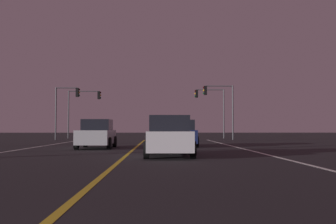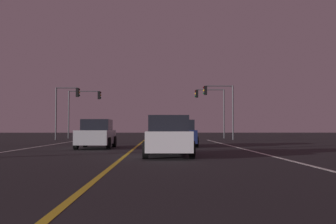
{
  "view_description": "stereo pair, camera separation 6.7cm",
  "coord_description": "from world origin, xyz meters",
  "px_view_note": "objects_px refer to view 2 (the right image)",
  "views": [
    {
      "loc": [
        1.4,
        -1.31,
        1.19
      ],
      "look_at": [
        2.22,
        33.22,
        2.6
      ],
      "focal_mm": 41.96,
      "sensor_mm": 36.0,
      "label": 1
    },
    {
      "loc": [
        1.47,
        -1.31,
        1.19
      ],
      "look_at": [
        2.22,
        33.22,
        2.6
      ],
      "focal_mm": 41.96,
      "sensor_mm": 36.0,
      "label": 2
    }
  ],
  "objects_px": {
    "car_ahead_far": "(180,134)",
    "traffic_light_near_left": "(67,101)",
    "car_lead_same_lane": "(168,137)",
    "traffic_light_near_right": "(219,99)",
    "traffic_light_far_right": "(210,102)",
    "car_oncoming": "(97,134)",
    "traffic_light_far_left": "(85,103)"
  },
  "relations": [
    {
      "from": "traffic_light_near_right",
      "to": "traffic_light_far_left",
      "type": "height_order",
      "value": "traffic_light_near_right"
    },
    {
      "from": "car_ahead_far",
      "to": "traffic_light_far_right",
      "type": "bearing_deg",
      "value": -12.74
    },
    {
      "from": "car_ahead_far",
      "to": "traffic_light_far_left",
      "type": "height_order",
      "value": "traffic_light_far_left"
    },
    {
      "from": "car_ahead_far",
      "to": "traffic_light_near_left",
      "type": "bearing_deg",
      "value": 36.33
    },
    {
      "from": "car_lead_same_lane",
      "to": "traffic_light_far_right",
      "type": "relative_size",
      "value": 0.76
    },
    {
      "from": "traffic_light_near_right",
      "to": "traffic_light_far_right",
      "type": "xyz_separation_m",
      "value": [
        -0.16,
        5.5,
        0.12
      ]
    },
    {
      "from": "traffic_light_far_right",
      "to": "traffic_light_far_left",
      "type": "bearing_deg",
      "value": 0.0
    },
    {
      "from": "traffic_light_near_left",
      "to": "car_ahead_far",
      "type": "bearing_deg",
      "value": -53.67
    },
    {
      "from": "car_oncoming",
      "to": "traffic_light_near_right",
      "type": "bearing_deg",
      "value": 149.15
    },
    {
      "from": "traffic_light_near_left",
      "to": "traffic_light_far_left",
      "type": "distance_m",
      "value": 5.54
    },
    {
      "from": "car_ahead_far",
      "to": "traffic_light_near_left",
      "type": "height_order",
      "value": "traffic_light_near_left"
    },
    {
      "from": "traffic_light_near_left",
      "to": "traffic_light_far_left",
      "type": "relative_size",
      "value": 0.97
    },
    {
      "from": "traffic_light_far_right",
      "to": "traffic_light_near_right",
      "type": "bearing_deg",
      "value": 91.67
    },
    {
      "from": "traffic_light_near_right",
      "to": "traffic_light_far_right",
      "type": "height_order",
      "value": "traffic_light_far_right"
    },
    {
      "from": "car_lead_same_lane",
      "to": "traffic_light_far_right",
      "type": "bearing_deg",
      "value": -10.89
    },
    {
      "from": "car_oncoming",
      "to": "car_lead_same_lane",
      "type": "xyz_separation_m",
      "value": [
        4.07,
        -6.74,
        0.0
      ]
    },
    {
      "from": "car_oncoming",
      "to": "car_ahead_far",
      "type": "bearing_deg",
      "value": 110.26
    },
    {
      "from": "car_oncoming",
      "to": "car_lead_same_lane",
      "type": "relative_size",
      "value": 1.0
    },
    {
      "from": "traffic_light_near_left",
      "to": "car_lead_same_lane",
      "type": "bearing_deg",
      "value": -67.34
    },
    {
      "from": "car_oncoming",
      "to": "traffic_light_near_right",
      "type": "height_order",
      "value": "traffic_light_near_right"
    },
    {
      "from": "car_lead_same_lane",
      "to": "traffic_light_near_left",
      "type": "relative_size",
      "value": 0.82
    },
    {
      "from": "car_lead_same_lane",
      "to": "car_oncoming",
      "type": "bearing_deg",
      "value": 31.13
    },
    {
      "from": "car_ahead_far",
      "to": "traffic_light_far_left",
      "type": "relative_size",
      "value": 0.79
    },
    {
      "from": "car_lead_same_lane",
      "to": "traffic_light_near_left",
      "type": "xyz_separation_m",
      "value": [
        -9.61,
        23.01,
        3.06
      ]
    },
    {
      "from": "traffic_light_near_right",
      "to": "traffic_light_near_left",
      "type": "relative_size",
      "value": 1.04
    },
    {
      "from": "car_ahead_far",
      "to": "car_lead_same_lane",
      "type": "distance_m",
      "value": 8.67
    },
    {
      "from": "car_lead_same_lane",
      "to": "traffic_light_near_right",
      "type": "xyz_separation_m",
      "value": [
        5.64,
        23.01,
        3.26
      ]
    },
    {
      "from": "car_lead_same_lane",
      "to": "traffic_light_near_right",
      "type": "relative_size",
      "value": 0.78
    },
    {
      "from": "car_lead_same_lane",
      "to": "traffic_light_far_right",
      "type": "height_order",
      "value": "traffic_light_far_right"
    },
    {
      "from": "car_oncoming",
      "to": "traffic_light_near_left",
      "type": "bearing_deg",
      "value": -161.21
    },
    {
      "from": "traffic_light_far_left",
      "to": "traffic_light_near_left",
      "type": "bearing_deg",
      "value": -96.85
    },
    {
      "from": "car_lead_same_lane",
      "to": "traffic_light_far_right",
      "type": "xyz_separation_m",
      "value": [
        5.48,
        28.51,
        3.38
      ]
    }
  ]
}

